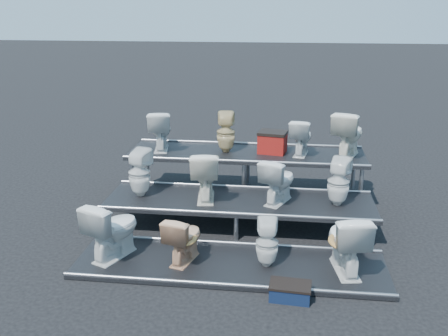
# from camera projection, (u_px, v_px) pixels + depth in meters

# --- Properties ---
(ground) EXTENTS (80.00, 80.00, 0.00)m
(ground) POSITION_uv_depth(u_px,v_px,m) (239.00, 226.00, 8.00)
(ground) COLOR black
(ground) RESTS_ON ground
(tier_front) EXTENTS (4.20, 1.20, 0.06)m
(tier_front) POSITION_uv_depth(u_px,v_px,m) (230.00, 265.00, 6.77)
(tier_front) COLOR black
(tier_front) RESTS_ON ground
(tier_mid) EXTENTS (4.20, 1.20, 0.46)m
(tier_mid) POSITION_uv_depth(u_px,v_px,m) (239.00, 213.00, 7.93)
(tier_mid) COLOR black
(tier_mid) RESTS_ON ground
(tier_back) EXTENTS (4.20, 1.20, 0.86)m
(tier_back) POSITION_uv_depth(u_px,v_px,m) (246.00, 175.00, 9.09)
(tier_back) COLOR black
(tier_back) RESTS_ON ground
(toilet_0) EXTENTS (0.75, 0.93, 0.83)m
(toilet_0) POSITION_uv_depth(u_px,v_px,m) (113.00, 229.00, 6.82)
(toilet_0) COLOR silver
(toilet_0) RESTS_ON tier_front
(toilet_1) EXTENTS (0.54, 0.73, 0.67)m
(toilet_1) POSITION_uv_depth(u_px,v_px,m) (184.00, 238.00, 6.73)
(toilet_1) COLOR tan
(toilet_1) RESTS_ON tier_front
(toilet_2) EXTENTS (0.31, 0.32, 0.66)m
(toilet_2) POSITION_uv_depth(u_px,v_px,m) (267.00, 243.00, 6.60)
(toilet_2) COLOR silver
(toilet_2) RESTS_ON tier_front
(toilet_3) EXTENTS (0.60, 0.88, 0.83)m
(toilet_3) POSITION_uv_depth(u_px,v_px,m) (346.00, 241.00, 6.45)
(toilet_3) COLOR silver
(toilet_3) RESTS_ON tier_front
(toilet_4) EXTENTS (0.43, 0.43, 0.77)m
(toilet_4) POSITION_uv_depth(u_px,v_px,m) (139.00, 173.00, 7.93)
(toilet_4) COLOR silver
(toilet_4) RESTS_ON tier_mid
(toilet_5) EXTENTS (0.53, 0.83, 0.79)m
(toilet_5) POSITION_uv_depth(u_px,v_px,m) (205.00, 175.00, 7.80)
(toilet_5) COLOR white
(toilet_5) RESTS_ON tier_mid
(toilet_6) EXTENTS (0.65, 0.80, 0.71)m
(toilet_6) POSITION_uv_depth(u_px,v_px,m) (278.00, 180.00, 7.68)
(toilet_6) COLOR silver
(toilet_6) RESTS_ON tier_mid
(toilet_7) EXTENTS (0.43, 0.43, 0.74)m
(toilet_7) POSITION_uv_depth(u_px,v_px,m) (339.00, 182.00, 7.57)
(toilet_7) COLOR silver
(toilet_7) RESTS_ON tier_mid
(toilet_8) EXTENTS (0.52, 0.77, 0.73)m
(toilet_8) POSITION_uv_depth(u_px,v_px,m) (160.00, 130.00, 9.03)
(toilet_8) COLOR silver
(toilet_8) RESTS_ON tier_back
(toilet_9) EXTENTS (0.35, 0.36, 0.72)m
(toilet_9) POSITION_uv_depth(u_px,v_px,m) (226.00, 132.00, 8.89)
(toilet_9) COLOR #D0B67D
(toilet_9) RESTS_ON tier_back
(toilet_10) EXTENTS (0.47, 0.68, 0.64)m
(toilet_10) POSITION_uv_depth(u_px,v_px,m) (301.00, 137.00, 8.75)
(toilet_10) COLOR silver
(toilet_10) RESTS_ON tier_back
(toilet_11) EXTENTS (0.71, 0.90, 0.80)m
(toilet_11) POSITION_uv_depth(u_px,v_px,m) (348.00, 134.00, 8.63)
(toilet_11) COLOR white
(toilet_11) RESTS_ON tier_back
(red_crate) EXTENTS (0.53, 0.46, 0.34)m
(red_crate) POSITION_uv_depth(u_px,v_px,m) (272.00, 143.00, 8.90)
(red_crate) COLOR maroon
(red_crate) RESTS_ON tier_back
(step_stool) EXTENTS (0.50, 0.33, 0.17)m
(step_stool) POSITION_uv_depth(u_px,v_px,m) (290.00, 292.00, 6.02)
(step_stool) COLOR black
(step_stool) RESTS_ON ground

